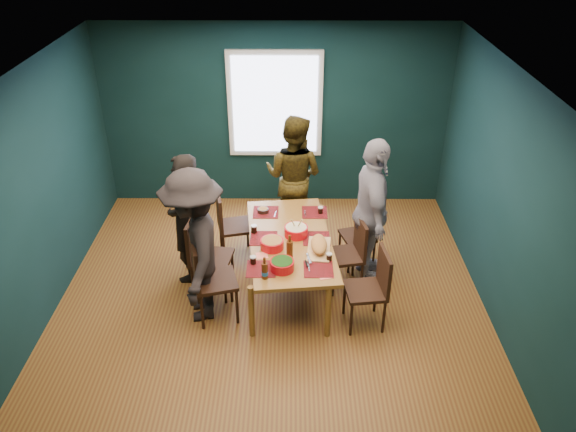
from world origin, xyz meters
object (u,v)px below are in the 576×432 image
person_back (294,176)px  bowl_herbs (282,265)px  dining_table (290,243)px  bowl_salad (272,244)px  person_right (372,213)px  person_near_left (195,247)px  chair_left_far (228,221)px  chair_right_mid (352,249)px  chair_right_near (374,283)px  chair_right_far (364,229)px  person_far_left (185,219)px  bowl_dumpling (296,231)px  chair_left_near (206,275)px  cutting_board (319,245)px  chair_left_mid (203,251)px

person_back → bowl_herbs: 1.93m
dining_table → bowl_salad: (-0.20, -0.20, 0.13)m
person_right → person_near_left: (-1.98, -0.71, -0.02)m
chair_left_far → bowl_salad: size_ratio=3.51×
person_right → bowl_herbs: person_right is taller
chair_right_mid → chair_right_near: bearing=-86.9°
chair_right_far → person_far_left: person_far_left is taller
chair_left_far → bowl_dumpling: 1.07m
chair_left_near → person_far_left: (-0.34, 0.79, 0.24)m
person_far_left → person_back: person_back is taller
person_far_left → bowl_herbs: size_ratio=6.31×
person_back → chair_left_far: bearing=61.0°
dining_table → person_back: 1.33m
person_far_left → cutting_board: bearing=76.3°
chair_right_near → bowl_dumpling: size_ratio=3.35×
chair_right_far → person_far_left: size_ratio=0.53×
chair_left_far → chair_left_near: bearing=-108.4°
person_far_left → person_right: 2.22m
bowl_salad → chair_left_far: bearing=124.6°
chair_right_mid → person_right: person_right is taller
dining_table → chair_right_far: 1.08m
chair_right_mid → cutting_board: (-0.41, -0.29, 0.24)m
chair_right_far → chair_right_mid: 0.52m
bowl_herbs → person_right: bearing=38.8°
dining_table → chair_right_mid: chair_right_mid is taller
person_near_left → bowl_dumpling: bearing=109.3°
dining_table → chair_right_far: bearing=23.7°
chair_right_mid → person_back: 1.47m
person_back → bowl_dumpling: person_back is taller
chair_right_mid → person_back: (-0.69, 1.26, 0.33)m
chair_left_mid → bowl_herbs: bearing=-22.1°
person_far_left → person_right: size_ratio=0.89×
chair_right_far → chair_right_near: bearing=-107.6°
chair_right_mid → cutting_board: size_ratio=1.46×
chair_left_far → person_far_left: 0.68m
dining_table → chair_right_near: (0.91, -0.63, -0.10)m
person_right → bowl_herbs: (-1.05, -0.84, -0.16)m
person_back → chair_left_near: bearing=85.8°
chair_right_mid → bowl_herbs: chair_right_mid is taller
bowl_herbs → cutting_board: (0.41, 0.37, 0.00)m
chair_left_far → person_far_left: bearing=-150.9°
chair_left_near → bowl_herbs: 0.85m
chair_right_near → person_back: bearing=106.7°
person_right → bowl_dumpling: 0.92m
chair_left_far → bowl_dumpling: size_ratio=3.35×
person_right → cutting_board: person_right is taller
chair_left_near → bowl_dumpling: chair_left_near is taller
chair_right_mid → person_far_left: size_ratio=0.55×
chair_right_far → person_right: bearing=-100.9°
person_far_left → bowl_herbs: person_far_left is taller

